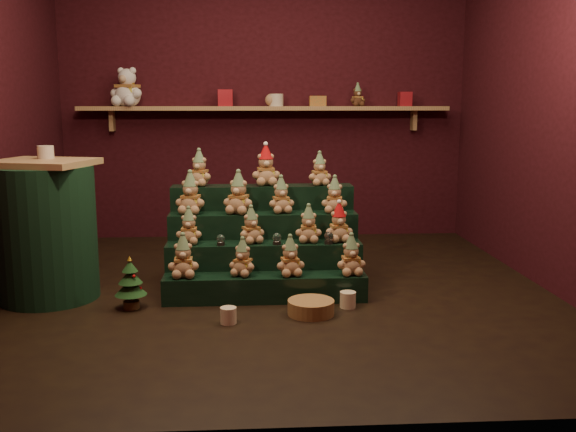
{
  "coord_description": "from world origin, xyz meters",
  "views": [
    {
      "loc": [
        -0.18,
        -4.5,
        1.35
      ],
      "look_at": [
        0.12,
        0.25,
        0.51
      ],
      "focal_mm": 40.0,
      "sensor_mm": 36.0,
      "label": 1
    }
  ],
  "objects": [
    {
      "name": "riser_tier_front",
      "position": [
        -0.07,
        -0.22,
        0.09
      ],
      "size": [
        1.4,
        0.22,
        0.18
      ],
      "primitive_type": "cube",
      "color": "black",
      "rests_on": "ground"
    },
    {
      "name": "snow_globe_c",
      "position": [
        0.39,
        -0.06,
        0.41
      ],
      "size": [
        0.07,
        0.07,
        0.09
      ],
      "color": "black",
      "rests_on": "riser_tier_midfront"
    },
    {
      "name": "riser_tier_midfront",
      "position": [
        -0.07,
        -0.0,
        0.18
      ],
      "size": [
        1.4,
        0.22,
        0.36
      ],
      "primitive_type": "cube",
      "color": "black",
      "rests_on": "ground"
    },
    {
      "name": "gift_tin_cream",
      "position": [
        0.11,
        1.85,
        1.38
      ],
      "size": [
        0.14,
        0.14,
        0.12
      ],
      "primitive_type": "cylinder",
      "color": "beige",
      "rests_on": "back_shelf"
    },
    {
      "name": "gift_tin_red_a",
      "position": [
        -0.39,
        1.85,
        1.4
      ],
      "size": [
        0.14,
        0.14,
        0.16
      ],
      "primitive_type": "cube",
      "color": "maroon",
      "rests_on": "back_shelf"
    },
    {
      "name": "teddy_2",
      "position": [
        0.11,
        -0.23,
        0.32
      ],
      "size": [
        0.22,
        0.21,
        0.27
      ],
      "primitive_type": null,
      "rotation": [
        0.0,
        0.0,
        0.18
      ],
      "color": "tan",
      "rests_on": "riser_tier_front"
    },
    {
      "name": "teddy_14",
      "position": [
        0.38,
        0.43,
        0.85
      ],
      "size": [
        0.21,
        0.19,
        0.25
      ],
      "primitive_type": null,
      "rotation": [
        0.0,
        0.0,
        0.17
      ],
      "color": "tan",
      "rests_on": "riser_tier_back"
    },
    {
      "name": "teddy_11",
      "position": [
        0.47,
        0.2,
        0.67
      ],
      "size": [
        0.22,
        0.21,
        0.27
      ],
      "primitive_type": null,
      "rotation": [
        0.0,
        0.0,
        -0.19
      ],
      "color": "tan",
      "rests_on": "riser_tier_midback"
    },
    {
      "name": "riser_tier_back",
      "position": [
        -0.07,
        0.44,
        0.36
      ],
      "size": [
        1.4,
        0.22,
        0.72
      ],
      "primitive_type": "cube",
      "color": "black",
      "rests_on": "ground"
    },
    {
      "name": "teddy_8",
      "position": [
        -0.6,
        0.23,
        0.69
      ],
      "size": [
        0.25,
        0.24,
        0.31
      ],
      "primitive_type": null,
      "rotation": [
        0.0,
        0.0,
        -0.2
      ],
      "color": "tan",
      "rests_on": "riser_tier_midback"
    },
    {
      "name": "gift_tin_red_b",
      "position": [
        1.38,
        1.85,
        1.39
      ],
      "size": [
        0.12,
        0.12,
        0.14
      ],
      "primitive_type": "cube",
      "color": "maroon",
      "rests_on": "back_shelf"
    },
    {
      "name": "teddy_13",
      "position": [
        -0.04,
        0.46,
        0.87
      ],
      "size": [
        0.24,
        0.22,
        0.31
      ],
      "primitive_type": null,
      "rotation": [
        0.0,
        0.0,
        0.1
      ],
      "color": "tan",
      "rests_on": "riser_tier_back"
    },
    {
      "name": "back_shelf",
      "position": [
        0.0,
        1.87,
        1.29
      ],
      "size": [
        3.6,
        0.26,
        0.24
      ],
      "color": "tan",
      "rests_on": "ground"
    },
    {
      "name": "teddy_5",
      "position": [
        -0.16,
        0.01,
        0.49
      ],
      "size": [
        0.24,
        0.23,
        0.26
      ],
      "primitive_type": null,
      "rotation": [
        0.0,
        0.0,
        0.45
      ],
      "color": "tan",
      "rests_on": "riser_tier_midfront"
    },
    {
      "name": "teddy_7",
      "position": [
        0.47,
        0.01,
        0.5
      ],
      "size": [
        0.21,
        0.2,
        0.28
      ],
      "primitive_type": null,
      "rotation": [
        0.0,
        0.0,
        0.08
      ],
      "color": "tan",
      "rests_on": "riser_tier_midfront"
    },
    {
      "name": "teddy_9",
      "position": [
        -0.25,
        0.21,
        0.7
      ],
      "size": [
        0.27,
        0.26,
        0.31
      ],
      "primitive_type": null,
      "rotation": [
        0.0,
        0.0,
        -0.32
      ],
      "color": "tan",
      "rests_on": "riser_tier_midback"
    },
    {
      "name": "mini_christmas_tree",
      "position": [
        -0.96,
        -0.34,
        0.17
      ],
      "size": [
        0.21,
        0.21,
        0.36
      ],
      "rotation": [
        0.0,
        0.0,
        0.18
      ],
      "color": "#49341A",
      "rests_on": "ground"
    },
    {
      "name": "teddy_3",
      "position": [
        0.53,
        -0.24,
        0.32
      ],
      "size": [
        0.21,
        0.2,
        0.28
      ],
      "primitive_type": null,
      "rotation": [
        0.0,
        0.0,
        0.08
      ],
      "color": "tan",
      "rests_on": "riser_tier_front"
    },
    {
      "name": "white_bear",
      "position": [
        -1.32,
        1.84,
        1.55
      ],
      "size": [
        0.41,
        0.4,
        0.46
      ],
      "primitive_type": null,
      "rotation": [
        0.0,
        0.0,
        -0.37
      ],
      "color": "white",
      "rests_on": "back_shelf"
    },
    {
      "name": "teddy_6",
      "position": [
        0.25,
        0.01,
        0.49
      ],
      "size": [
        0.2,
        0.18,
        0.27
      ],
      "primitive_type": null,
      "rotation": [
        0.0,
        0.0,
        -0.07
      ],
      "color": "tan",
      "rests_on": "riser_tier_midfront"
    },
    {
      "name": "teddy_4",
      "position": [
        -0.6,
        0.01,
        0.49
      ],
      "size": [
        0.19,
        0.18,
        0.26
      ],
      "primitive_type": null,
      "rotation": [
        0.0,
        0.0,
        -0.06
      ],
      "color": "tan",
      "rests_on": "riser_tier_midfront"
    },
    {
      "name": "side_table",
      "position": [
        -1.57,
        -0.07,
        0.48
      ],
      "size": [
        0.76,
        0.68,
        0.97
      ],
      "rotation": [
        0.0,
        0.0,
        -0.28
      ],
      "color": "tan",
      "rests_on": "ground"
    },
    {
      "name": "ground",
      "position": [
        0.0,
        0.0,
        0.0
      ],
      "size": [
        4.0,
        4.0,
        0.0
      ],
      "primitive_type": "plane",
      "color": "black",
      "rests_on": "ground"
    },
    {
      "name": "brown_bear",
      "position": [
        0.91,
        1.84,
        1.43
      ],
      "size": [
        0.18,
        0.17,
        0.22
      ],
      "primitive_type": null,
      "rotation": [
        0.0,
        0.0,
        0.2
      ],
      "color": "#472617",
      "rests_on": "back_shelf"
    },
    {
      "name": "right_wall",
      "position": [
        2.05,
        0.0,
        1.4
      ],
      "size": [
        0.1,
        4.0,
        2.8
      ],
      "primitive_type": "cube",
      "color": "black",
      "rests_on": "ground"
    },
    {
      "name": "teddy_12",
      "position": [
        -0.55,
        0.45,
        0.86
      ],
      "size": [
        0.24,
        0.23,
        0.27
      ],
      "primitive_type": null,
      "rotation": [
        0.0,
        0.0,
        -0.31
      ],
      "color": "tan",
      "rests_on": "riser_tier_back"
    },
    {
      "name": "teddy_10",
      "position": [
        0.07,
        0.23,
        0.67
      ],
      "size": [
        0.22,
        0.21,
        0.27
      ],
      "primitive_type": null,
      "rotation": [
        0.0,
        0.0,
        0.21
      ],
      "color": "tan",
      "rests_on": "riser_tier_midback"
    },
    {
      "name": "mug_right",
      "position": [
        0.48,
        -0.41,
        0.05
      ],
      "size": [
        0.11,
        0.11,
        0.11
      ],
      "primitive_type": "cylinder",
      "color": "beige",
      "rests_on": "ground"
    },
    {
      "name": "teddy_1",
      "position": [
        -0.22,
        -0.22,
        0.31
      ],
      "size": [
        0.24,
        0.23,
        0.26
      ],
      "primitive_type": null,
      "rotation": [
        0.0,
        0.0,
        -0.43
      ],
      "color": "tan",
      "rests_on": "riser_tier_front"
    },
    {
      "name": "scarf_gift_box",
      "position": [
        0.51,
        1.85,
        1.37
      ],
      "size": [
        0.16,
        0.1,
        0.1
      ],
      "primitive_type": "cube",
      "color": "#D55A1E",
      "rests_on": "back_shelf"
    },
    {
      "name": "shelf_plush_ball",
      "position": [
        0.06,
        1.85,
        1.38
      ],
      "size": [
        0.12,
        0.12,
        0.12
      ],
      "primitive_type": "sphere",
      "color": "tan",
      "rests_on": "back_shelf"
    },
    {
      "name": "back_wall",
      "position": [
        0.0,
        2.05,
        1.4
      ],
      "size": [
        4.0,
        0.1,
        2.8
      ],
      "primitive_type": "cube",
      "color": "black",
      "rests_on": "ground"
    },
    {
      "name": "wicker_basket",
      "position": [
        0.22,
        -0.54,
        0.05
      ],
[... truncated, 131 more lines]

